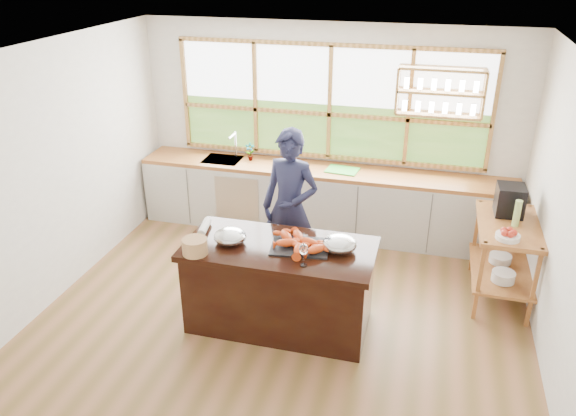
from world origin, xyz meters
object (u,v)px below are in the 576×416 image
(cook, at_px, (290,208))
(wicker_basket, at_px, (195,246))
(espresso_machine, at_px, (510,200))
(island, at_px, (280,286))

(cook, relative_size, wicker_basket, 7.50)
(espresso_machine, relative_size, wicker_basket, 1.36)
(espresso_machine, distance_m, wicker_basket, 3.36)
(cook, xyz_separation_m, espresso_machine, (2.31, 0.45, 0.17))
(island, height_order, wicker_basket, wicker_basket)
(island, height_order, espresso_machine, espresso_machine)
(espresso_machine, height_order, wicker_basket, espresso_machine)
(island, relative_size, wicker_basket, 7.73)
(espresso_machine, xyz_separation_m, wicker_basket, (-2.92, -1.66, -0.09))
(island, bearing_deg, cook, 97.82)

